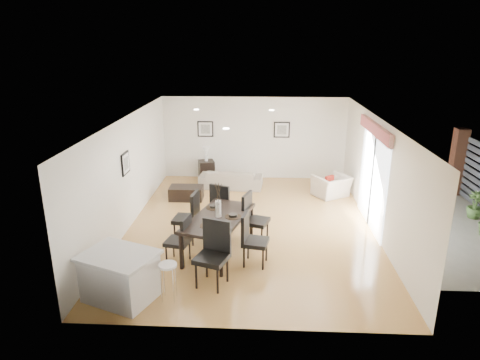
# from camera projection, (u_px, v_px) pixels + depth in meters

# --- Properties ---
(ground) EXTENTS (8.00, 8.00, 0.00)m
(ground) POSITION_uv_depth(u_px,v_px,m) (250.00, 226.00, 10.69)
(ground) COLOR #B6804A
(ground) RESTS_ON ground
(wall_back) EXTENTS (6.00, 0.04, 2.70)m
(wall_back) POSITION_uv_depth(u_px,v_px,m) (254.00, 138.00, 14.06)
(wall_back) COLOR white
(wall_back) RESTS_ON ground
(wall_front) EXTENTS (6.00, 0.04, 2.70)m
(wall_front) POSITION_uv_depth(u_px,v_px,m) (244.00, 254.00, 6.47)
(wall_front) COLOR white
(wall_front) RESTS_ON ground
(wall_left) EXTENTS (0.04, 8.00, 2.70)m
(wall_left) POSITION_uv_depth(u_px,v_px,m) (128.00, 173.00, 10.41)
(wall_left) COLOR white
(wall_left) RESTS_ON ground
(wall_right) EXTENTS (0.04, 8.00, 2.70)m
(wall_right) POSITION_uv_depth(u_px,v_px,m) (377.00, 177.00, 10.12)
(wall_right) COLOR white
(wall_right) RESTS_ON ground
(ceiling) EXTENTS (6.00, 8.00, 0.02)m
(ceiling) POSITION_uv_depth(u_px,v_px,m) (251.00, 119.00, 9.84)
(ceiling) COLOR white
(ceiling) RESTS_ON wall_back
(sofa) EXTENTS (2.00, 0.91, 0.57)m
(sofa) POSITION_uv_depth(u_px,v_px,m) (231.00, 179.00, 13.41)
(sofa) COLOR gray
(sofa) RESTS_ON ground
(armchair) EXTENTS (1.26, 1.22, 0.63)m
(armchair) POSITION_uv_depth(u_px,v_px,m) (332.00, 186.00, 12.65)
(armchair) COLOR beige
(armchair) RESTS_ON ground
(courtyard_plant_b) EXTENTS (0.46, 0.46, 0.71)m
(courtyard_plant_b) POSITION_uv_depth(u_px,v_px,m) (475.00, 205.00, 11.08)
(courtyard_plant_b) COLOR #3F5E28
(courtyard_plant_b) RESTS_ON ground
(dining_table) EXTENTS (1.54, 2.22, 0.84)m
(dining_table) POSITION_uv_depth(u_px,v_px,m) (219.00, 220.00, 9.17)
(dining_table) COLOR black
(dining_table) RESTS_ON ground
(dining_chair_wnear) EXTENTS (0.56, 0.56, 1.05)m
(dining_chair_wnear) POSITION_uv_depth(u_px,v_px,m) (182.00, 237.00, 8.76)
(dining_chair_wnear) COLOR black
(dining_chair_wnear) RESTS_ON ground
(dining_chair_wfar) EXTENTS (0.60, 0.60, 1.20)m
(dining_chair_wfar) POSITION_uv_depth(u_px,v_px,m) (190.00, 214.00, 9.69)
(dining_chair_wfar) COLOR black
(dining_chair_wfar) RESTS_ON ground
(dining_chair_enear) EXTENTS (0.58, 0.58, 1.12)m
(dining_chair_enear) POSITION_uv_depth(u_px,v_px,m) (251.00, 236.00, 8.72)
(dining_chair_enear) COLOR black
(dining_chair_enear) RESTS_ON ground
(dining_chair_efar) EXTENTS (0.66, 0.66, 1.16)m
(dining_chair_efar) POSITION_uv_depth(u_px,v_px,m) (252.00, 215.00, 9.68)
(dining_chair_efar) COLOR black
(dining_chair_efar) RESTS_ON ground
(dining_chair_head) EXTENTS (0.72, 0.72, 1.25)m
(dining_chair_head) POSITION_uv_depth(u_px,v_px,m) (214.00, 249.00, 8.01)
(dining_chair_head) COLOR black
(dining_chair_head) RESTS_ON ground
(dining_chair_foot) EXTENTS (0.68, 0.68, 1.16)m
(dining_chair_foot) POSITION_uv_depth(u_px,v_px,m) (222.00, 204.00, 10.39)
(dining_chair_foot) COLOR black
(dining_chair_foot) RESTS_ON ground
(vase) EXTENTS (0.82, 1.35, 0.76)m
(vase) POSITION_uv_depth(u_px,v_px,m) (218.00, 202.00, 9.04)
(vase) COLOR white
(vase) RESTS_ON dining_table
(coffee_table) EXTENTS (0.96, 0.58, 0.38)m
(coffee_table) POSITION_uv_depth(u_px,v_px,m) (186.00, 193.00, 12.44)
(coffee_table) COLOR black
(coffee_table) RESTS_ON ground
(side_table) EXTENTS (0.61, 0.61, 0.65)m
(side_table) POSITION_uv_depth(u_px,v_px,m) (207.00, 170.00, 14.13)
(side_table) COLOR black
(side_table) RESTS_ON ground
(table_lamp) EXTENTS (0.24, 0.24, 0.46)m
(table_lamp) POSITION_uv_depth(u_px,v_px,m) (206.00, 152.00, 13.93)
(table_lamp) COLOR white
(table_lamp) RESTS_ON side_table
(cushion) EXTENTS (0.29, 0.26, 0.30)m
(cushion) POSITION_uv_depth(u_px,v_px,m) (329.00, 181.00, 12.51)
(cushion) COLOR maroon
(cushion) RESTS_ON armchair
(kitchen_island) EXTENTS (1.52, 1.36, 0.88)m
(kitchen_island) POSITION_uv_depth(u_px,v_px,m) (120.00, 276.00, 7.59)
(kitchen_island) COLOR white
(kitchen_island) RESTS_ON ground
(bar_stool) EXTENTS (0.32, 0.32, 0.71)m
(bar_stool) POSITION_uv_depth(u_px,v_px,m) (168.00, 269.00, 7.50)
(bar_stool) COLOR white
(bar_stool) RESTS_ON ground
(framed_print_back_left) EXTENTS (0.52, 0.04, 0.52)m
(framed_print_back_left) POSITION_uv_depth(u_px,v_px,m) (205.00, 129.00, 14.02)
(framed_print_back_left) COLOR black
(framed_print_back_left) RESTS_ON wall_back
(framed_print_back_right) EXTENTS (0.52, 0.04, 0.52)m
(framed_print_back_right) POSITION_uv_depth(u_px,v_px,m) (282.00, 130.00, 13.89)
(framed_print_back_right) COLOR black
(framed_print_back_right) RESTS_ON wall_back
(framed_print_left_wall) EXTENTS (0.04, 0.52, 0.52)m
(framed_print_left_wall) POSITION_uv_depth(u_px,v_px,m) (125.00, 163.00, 10.13)
(framed_print_left_wall) COLOR black
(framed_print_left_wall) RESTS_ON wall_left
(sliding_door) EXTENTS (0.12, 2.70, 2.57)m
(sliding_door) POSITION_uv_depth(u_px,v_px,m) (374.00, 160.00, 10.31)
(sliding_door) COLOR white
(sliding_door) RESTS_ON wall_right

